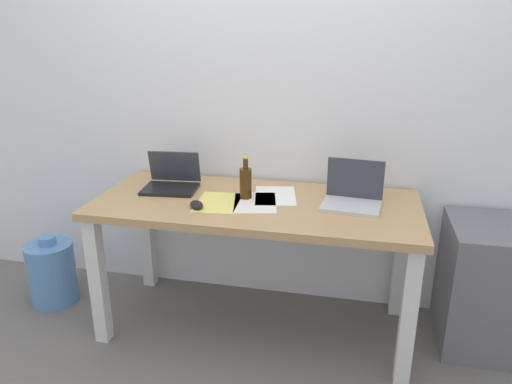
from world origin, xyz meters
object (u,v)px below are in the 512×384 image
laptop_left (171,182)px  beer_bottle (246,182)px  desk (256,220)px  filing_cabinet (483,285)px  computer_mouse (197,205)px  laptop_right (352,196)px  water_cooler_jug (52,272)px

laptop_left → beer_bottle: size_ratio=1.37×
desk → filing_cabinet: bearing=5.8°
computer_mouse → laptop_right: bearing=-19.0°
water_cooler_jug → filing_cabinet: filing_cabinet is taller
beer_bottle → computer_mouse: beer_bottle is taller
filing_cabinet → desk: bearing=-174.2°
laptop_left → water_cooler_jug: bearing=-171.8°
computer_mouse → beer_bottle: bearing=8.5°
desk → beer_bottle: beer_bottle is taller
laptop_right → desk: bearing=-174.5°
water_cooler_jug → filing_cabinet: bearing=3.2°
laptop_right → computer_mouse: bearing=-164.9°
computer_mouse → filing_cabinet: computer_mouse is taller
water_cooler_jug → laptop_right: bearing=2.0°
laptop_left → laptop_right: bearing=-2.8°
desk → laptop_left: bearing=169.3°
beer_bottle → filing_cabinet: (1.23, 0.09, -0.50)m
beer_bottle → filing_cabinet: beer_bottle is taller
computer_mouse → water_cooler_jug: 1.14m
beer_bottle → water_cooler_jug: size_ratio=0.52×
laptop_left → computer_mouse: size_ratio=3.06×
laptop_right → computer_mouse: laptop_right is taller
computer_mouse → water_cooler_jug: computer_mouse is taller
laptop_right → water_cooler_jug: (-1.73, -0.06, -0.60)m
desk → laptop_left: laptop_left is taller
laptop_right → computer_mouse: (-0.75, -0.20, -0.03)m
beer_bottle → water_cooler_jug: bearing=-177.7°
desk → beer_bottle: 0.20m
filing_cabinet → laptop_left: bearing=-179.1°
desk → computer_mouse: 0.33m
desk → laptop_right: bearing=5.5°
computer_mouse → filing_cabinet: 1.52m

